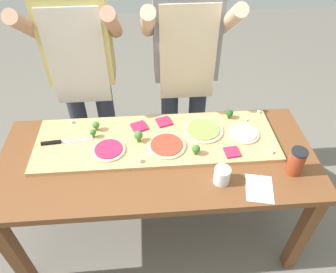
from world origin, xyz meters
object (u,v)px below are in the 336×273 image
Objects in this scene: broccoli_floret_back_right at (93,133)px; broccoli_floret_center_right at (96,125)px; prep_table at (158,168)px; sauce_jar at (296,161)px; pizza_whole_pesto_green at (203,130)px; broccoli_floret_front_mid at (196,149)px; pizza_slice_far_right at (164,122)px; cook_left at (82,65)px; cheese_crumble_d at (246,120)px; recipe_note at (259,188)px; pizza_slice_far_left at (139,127)px; pizza_whole_beet_magenta at (109,150)px; flour_cup at (222,176)px; cheese_crumble_b at (72,122)px; broccoli_floret_back_mid at (230,114)px; pizza_whole_white_garlic at (244,133)px; pizza_slice_near_left at (232,152)px; cheese_crumble_e at (272,152)px; cheese_crumble_c at (259,112)px; chefs_knife at (60,142)px; broccoli_floret_back_left at (138,136)px; pizza_whole_tomato_red at (167,145)px; cook_right at (186,61)px; cheese_crumble_a at (139,160)px.

broccoli_floret_back_right is 0.06m from broccoli_floret_center_right.
prep_table is 0.74m from sauce_jar.
broccoli_floret_front_mid reaches higher than pizza_whole_pesto_green.
broccoli_floret_back_right is at bearing -166.50° from pizza_slice_far_right.
sauce_jar is at bearing -33.36° from cook_left.
cheese_crumble_d is 0.08× the size of recipe_note.
pizza_slice_far_left is 1.59× the size of broccoli_floret_back_right.
pizza_whole_beet_magenta is 2.05× the size of flour_cup.
cheese_crumble_b is (-0.51, 0.30, 0.13)m from prep_table.
cheese_crumble_d is at bearing -18.46° from broccoli_floret_back_mid.
broccoli_floret_back_mid is at bearing 119.31° from sauce_jar.
cook_left reaches higher than flour_cup.
pizza_whole_white_garlic is at bearing -9.96° from pizza_slice_far_left.
pizza_slice_far_left and pizza_slice_near_left have the same top height.
pizza_whole_pesto_green is 0.40m from cheese_crumble_e.
pizza_slice_far_left is at bearing -173.79° from cheese_crumble_c.
pizza_whole_beet_magenta is (0.28, -0.08, 0.00)m from chefs_knife.
broccoli_floret_front_mid is 0.21m from flour_cup.
broccoli_floret_front_mid is 0.36× the size of recipe_note.
pizza_whole_pesto_green is at bearing -159.52° from cheese_crumble_c.
broccoli_floret_back_left reaches higher than pizza_whole_white_garlic.
broccoli_floret_back_left is (-0.15, 0.05, 0.04)m from pizza_whole_tomato_red.
broccoli_floret_back_mid is 0.50m from flour_cup.
broccoli_floret_back_left is 0.74m from cheese_crumble_e.
pizza_whole_white_garlic reaches higher than pizza_slice_near_left.
pizza_slice_far_left is 0.95× the size of flour_cup.
broccoli_floret_back_mid is at bearing -52.61° from cook_right.
chefs_knife is at bearing 166.96° from sauce_jar.
cook_right reaches higher than pizza_slice_far_left.
broccoli_floret_back_right is 1.00m from cheese_crumble_e.
cheese_crumble_e is at bearing -31.42° from pizza_whole_pesto_green.
cheese_crumble_b is (-0.24, 0.25, 0.00)m from pizza_whole_beet_magenta.
chefs_knife is 1.93× the size of sauce_jar.
pizza_slice_far_right is at bearing -33.77° from cook_left.
broccoli_floret_back_left reaches higher than cheese_crumble_b.
broccoli_floret_center_right is at bearing -26.10° from cheese_crumble_b.
pizza_slice_far_right is 0.05× the size of cook_left.
pizza_slice_far_right is (0.60, 0.13, -0.00)m from chefs_knife.
pizza_slice_far_right is 0.43m from cook_right.
flour_cup is at bearing -174.40° from sauce_jar.
pizza_slice_far_left is 0.25m from broccoli_floret_center_right.
cheese_crumble_e is (0.11, -0.16, 0.00)m from pizza_whole_white_garlic.
broccoli_floret_back_mid is (0.72, 0.23, 0.03)m from pizza_whole_beet_magenta.
prep_table is at bearing 152.04° from recipe_note.
chefs_knife is at bearing 159.17° from flour_cup.
pizza_whole_tomato_red is 0.54m from recipe_note.
pizza_whole_beet_magenta is at bearing -162.36° from broccoli_floret_back_mid.
broccoli_floret_back_left is 3.32× the size of cheese_crumble_a.
pizza_whole_beet_magenta is at bearing -72.40° from cook_left.
cheese_crumble_a is 0.83m from cheese_crumble_c.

